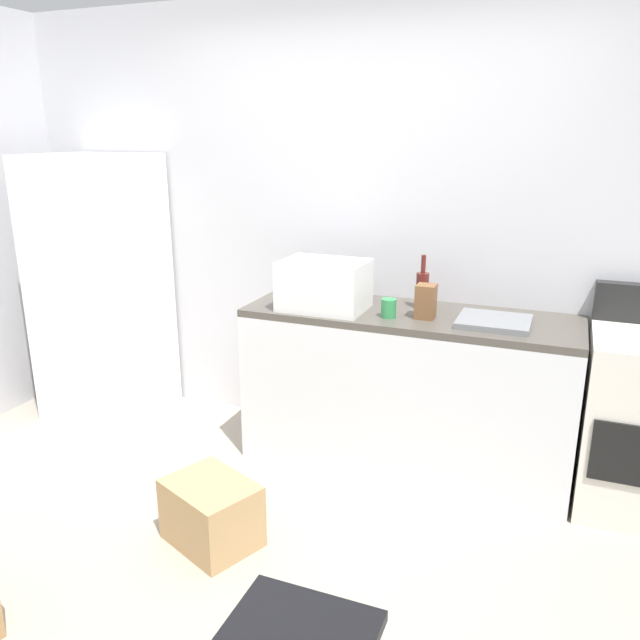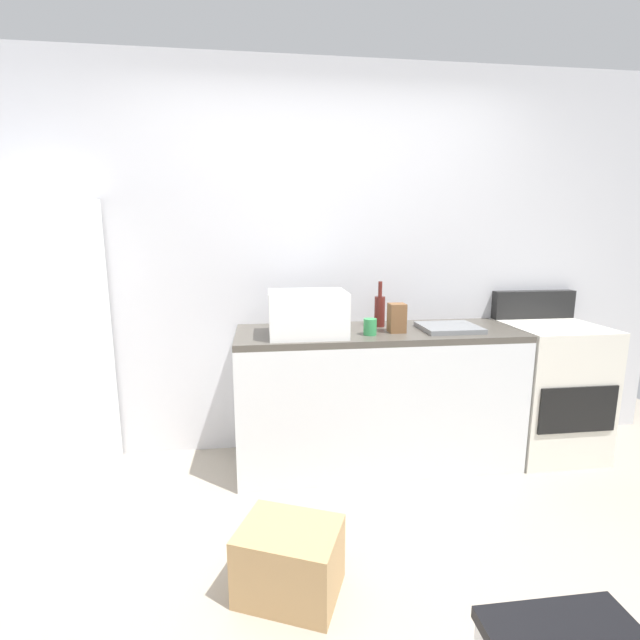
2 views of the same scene
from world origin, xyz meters
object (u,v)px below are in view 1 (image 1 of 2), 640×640
refrigerator (101,289)px  cardboard_box_large (212,513)px  knife_block (426,302)px  wine_bottle (422,289)px  microwave (324,285)px  coffee_mug (389,308)px

refrigerator → cardboard_box_large: bearing=-35.9°
knife_block → wine_bottle: bearing=108.4°
microwave → coffee_mug: (0.38, -0.03, -0.09)m
coffee_mug → wine_bottle: bearing=63.4°
microwave → cardboard_box_large: (-0.18, -0.97, -0.88)m
microwave → knife_block: size_ratio=2.56×
coffee_mug → knife_block: (0.18, 0.06, 0.04)m
cardboard_box_large → microwave: bearing=79.6°
microwave → cardboard_box_large: 1.32m
coffee_mug → cardboard_box_large: bearing=-120.6°
refrigerator → knife_block: (2.15, -0.02, 0.13)m
knife_block → microwave: bearing=-177.2°
refrigerator → cardboard_box_large: size_ratio=4.17×
wine_bottle → knife_block: bearing=-71.6°
microwave → wine_bottle: 0.54m
wine_bottle → knife_block: 0.20m
refrigerator → microwave: size_ratio=3.73×
cardboard_box_large → wine_bottle: bearing=60.2°
knife_block → cardboard_box_large: size_ratio=0.44×
wine_bottle → cardboard_box_large: wine_bottle is taller
refrigerator → microwave: refrigerator is taller
refrigerator → wine_bottle: refrigerator is taller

